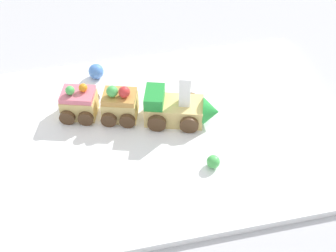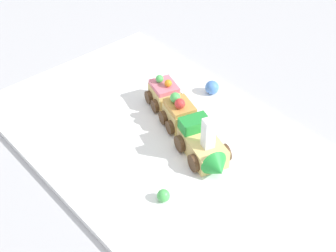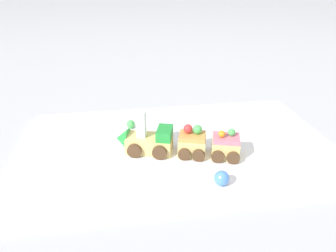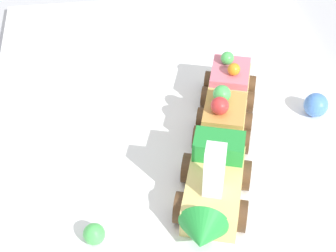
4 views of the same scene
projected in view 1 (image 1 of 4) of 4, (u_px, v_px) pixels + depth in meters
name	position (u px, v px, depth m)	size (l,w,h in m)	color
ground_plane	(138.00, 138.00, 0.79)	(10.00, 10.00, 0.00)	#B2B2B7
display_board	(138.00, 136.00, 0.79)	(0.71, 0.44, 0.01)	white
cake_train_locomotive	(180.00, 108.00, 0.79)	(0.13, 0.09, 0.09)	#E5C675
cake_car_caramel	(120.00, 105.00, 0.80)	(0.07, 0.08, 0.07)	#E5C675
cake_car_strawberry	(79.00, 103.00, 0.81)	(0.07, 0.08, 0.06)	#E5C675
gumball_blue	(96.00, 71.00, 0.89)	(0.03, 0.03, 0.03)	#4C84E0
gumball_green	(213.00, 162.00, 0.72)	(0.02, 0.02, 0.02)	#4CBC56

